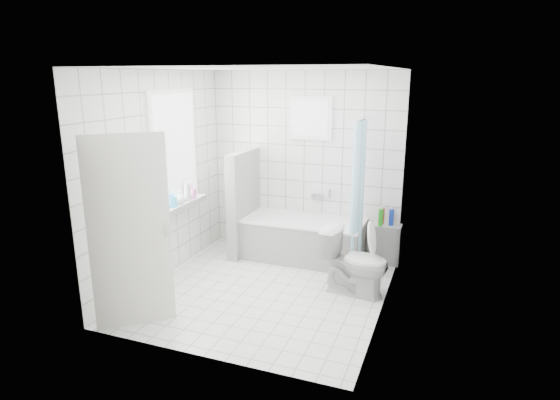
% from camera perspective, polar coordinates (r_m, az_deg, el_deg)
% --- Properties ---
extents(ground, '(3.00, 3.00, 0.00)m').
position_cam_1_polar(ground, '(5.80, -1.82, -10.86)').
color(ground, white).
rests_on(ground, ground).
extents(ceiling, '(3.00, 3.00, 0.00)m').
position_cam_1_polar(ceiling, '(5.22, -2.07, 15.76)').
color(ceiling, white).
rests_on(ceiling, ground).
extents(wall_back, '(2.80, 0.02, 2.60)m').
position_cam_1_polar(wall_back, '(6.75, 2.95, 4.46)').
color(wall_back, white).
rests_on(wall_back, ground).
extents(wall_front, '(2.80, 0.02, 2.60)m').
position_cam_1_polar(wall_front, '(4.07, -10.04, -2.81)').
color(wall_front, white).
rests_on(wall_front, ground).
extents(wall_left, '(0.02, 3.00, 2.60)m').
position_cam_1_polar(wall_left, '(6.03, -14.35, 2.75)').
color(wall_left, white).
rests_on(wall_left, ground).
extents(wall_right, '(0.02, 3.00, 2.60)m').
position_cam_1_polar(wall_right, '(5.01, 13.02, 0.41)').
color(wall_right, white).
rests_on(wall_right, ground).
extents(window_left, '(0.01, 0.90, 1.40)m').
position_cam_1_polar(window_left, '(6.20, -12.61, 6.00)').
color(window_left, white).
rests_on(window_left, wall_left).
extents(window_back, '(0.50, 0.01, 0.50)m').
position_cam_1_polar(window_back, '(6.59, 3.74, 9.91)').
color(window_back, white).
rests_on(window_back, wall_back).
extents(window_sill, '(0.18, 1.02, 0.08)m').
position_cam_1_polar(window_sill, '(6.32, -11.89, -0.65)').
color(window_sill, white).
rests_on(window_sill, wall_left).
extents(door, '(0.62, 0.57, 2.00)m').
position_cam_1_polar(door, '(4.91, -17.82, -3.89)').
color(door, silver).
rests_on(door, ground).
extents(bathtub, '(1.66, 0.77, 0.58)m').
position_cam_1_polar(bathtub, '(6.63, 2.90, -4.78)').
color(bathtub, white).
rests_on(bathtub, ground).
extents(partition_wall, '(0.15, 0.85, 1.50)m').
position_cam_1_polar(partition_wall, '(6.75, -4.44, -0.33)').
color(partition_wall, white).
rests_on(partition_wall, ground).
extents(tiled_ledge, '(0.40, 0.24, 0.55)m').
position_cam_1_polar(tiled_ledge, '(6.64, 12.75, -5.24)').
color(tiled_ledge, white).
rests_on(tiled_ledge, ground).
extents(toilet, '(0.82, 0.52, 0.80)m').
position_cam_1_polar(toilet, '(5.63, 9.15, -7.44)').
color(toilet, silver).
rests_on(toilet, ground).
extents(curtain_rod, '(0.02, 0.80, 0.02)m').
position_cam_1_polar(curtain_rod, '(6.05, 10.12, 9.74)').
color(curtain_rod, silver).
rests_on(curtain_rod, wall_back).
extents(shower_curtain, '(0.14, 0.48, 1.78)m').
position_cam_1_polar(shower_curtain, '(6.07, 9.51, 1.15)').
color(shower_curtain, '#49ABD8').
rests_on(shower_curtain, curtain_rod).
extents(tub_faucet, '(0.18, 0.06, 0.06)m').
position_cam_1_polar(tub_faucet, '(6.74, 4.64, 0.51)').
color(tub_faucet, silver).
rests_on(tub_faucet, wall_back).
extents(sill_bottles, '(0.20, 0.60, 0.33)m').
position_cam_1_polar(sill_bottles, '(6.30, -11.74, 0.86)').
color(sill_bottles, '#BCBCC2').
rests_on(sill_bottles, window_sill).
extents(ledge_bottles, '(0.20, 0.17, 0.24)m').
position_cam_1_polar(ledge_bottles, '(6.51, 12.64, -2.02)').
color(ledge_bottles, red).
rests_on(ledge_bottles, tiled_ledge).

